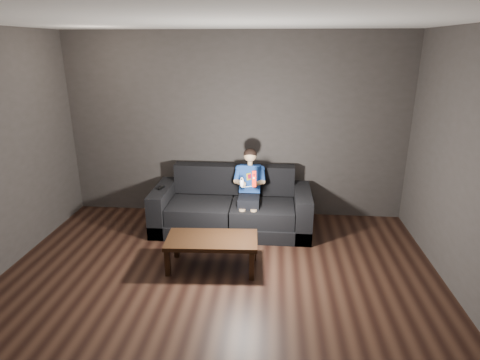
{
  "coord_description": "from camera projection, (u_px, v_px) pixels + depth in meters",
  "views": [
    {
      "loc": [
        0.57,
        -3.3,
        2.5
      ],
      "look_at": [
        0.15,
        1.55,
        0.85
      ],
      "focal_mm": 30.0,
      "sensor_mm": 36.0,
      "label": 1
    }
  ],
  "objects": [
    {
      "name": "floor",
      "position": [
        211.0,
        311.0,
        3.96
      ],
      "size": [
        5.0,
        5.0,
        0.0
      ],
      "primitive_type": "plane",
      "color": "black",
      "rests_on": "ground"
    },
    {
      "name": "back_wall",
      "position": [
        235.0,
        127.0,
        5.88
      ],
      "size": [
        5.0,
        0.04,
        2.7
      ],
      "primitive_type": "cube",
      "color": "#393432",
      "rests_on": "ground"
    },
    {
      "name": "ceiling",
      "position": [
        203.0,
        17.0,
        3.09
      ],
      "size": [
        5.0,
        5.0,
        0.02
      ],
      "primitive_type": "cube",
      "color": "white",
      "rests_on": "back_wall"
    },
    {
      "name": "sofa",
      "position": [
        232.0,
        210.0,
        5.67
      ],
      "size": [
        2.18,
        0.94,
        0.84
      ],
      "color": "black",
      "rests_on": "floor"
    },
    {
      "name": "child",
      "position": [
        249.0,
        184.0,
        5.46
      ],
      "size": [
        0.43,
        0.53,
        1.05
      ],
      "color": "black",
      "rests_on": "sofa"
    },
    {
      "name": "wii_remote_red",
      "position": [
        254.0,
        179.0,
        5.0
      ],
      "size": [
        0.06,
        0.08,
        0.21
      ],
      "color": "red",
      "rests_on": "child"
    },
    {
      "name": "nunchuk_white",
      "position": [
        242.0,
        182.0,
        5.04
      ],
      "size": [
        0.06,
        0.08,
        0.14
      ],
      "color": "silver",
      "rests_on": "child"
    },
    {
      "name": "wii_remote_black",
      "position": [
        161.0,
        188.0,
        5.57
      ],
      "size": [
        0.07,
        0.14,
        0.03
      ],
      "color": "black",
      "rests_on": "sofa"
    },
    {
      "name": "coffee_table",
      "position": [
        212.0,
        242.0,
        4.63
      ],
      "size": [
        1.07,
        0.58,
        0.38
      ],
      "color": "black",
      "rests_on": "floor"
    }
  ]
}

